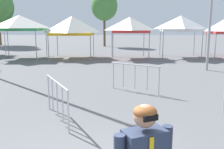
# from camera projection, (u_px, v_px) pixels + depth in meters

# --- Properties ---
(canopy_tent_far_left) EXTENTS (3.60, 3.60, 3.35)m
(canopy_tent_far_left) POSITION_uv_depth(u_px,v_px,m) (20.00, 23.00, 19.58)
(canopy_tent_far_left) COLOR #9E9EA3
(canopy_tent_far_left) RESTS_ON ground
(canopy_tent_far_right) EXTENTS (3.38, 3.38, 3.28)m
(canopy_tent_far_right) POSITION_uv_depth(u_px,v_px,m) (72.00, 26.00, 19.87)
(canopy_tent_far_right) COLOR #9E9EA3
(canopy_tent_far_right) RESTS_ON ground
(canopy_tent_right_of_center) EXTENTS (2.99, 2.99, 3.22)m
(canopy_tent_right_of_center) POSITION_uv_depth(u_px,v_px,m) (130.00, 25.00, 19.70)
(canopy_tent_right_of_center) COLOR #9E9EA3
(canopy_tent_right_of_center) RESTS_ON ground
(canopy_tent_behind_center) EXTENTS (3.26, 3.26, 3.33)m
(canopy_tent_behind_center) POSITION_uv_depth(u_px,v_px,m) (181.00, 24.00, 20.13)
(canopy_tent_behind_center) COLOR #9E9EA3
(canopy_tent_behind_center) RESTS_ON ground
(tree_behind_tents_left) EXTENTS (3.22, 3.22, 6.69)m
(tree_behind_tents_left) POSITION_uv_depth(u_px,v_px,m) (104.00, 6.00, 30.81)
(tree_behind_tents_left) COLOR brown
(tree_behind_tents_left) RESTS_ON ground
(crowd_barrier_mid_lot) EXTENTS (1.82, 1.14, 1.08)m
(crowd_barrier_mid_lot) POSITION_uv_depth(u_px,v_px,m) (135.00, 72.00, 9.74)
(crowd_barrier_mid_lot) COLOR #B7BABF
(crowd_barrier_mid_lot) RESTS_ON ground
(crowd_barrier_by_lift) EXTENTS (1.05, 1.87, 1.08)m
(crowd_barrier_by_lift) POSITION_uv_depth(u_px,v_px,m) (57.00, 93.00, 6.76)
(crowd_barrier_by_lift) COLOR #B7BABF
(crowd_barrier_by_lift) RESTS_ON ground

